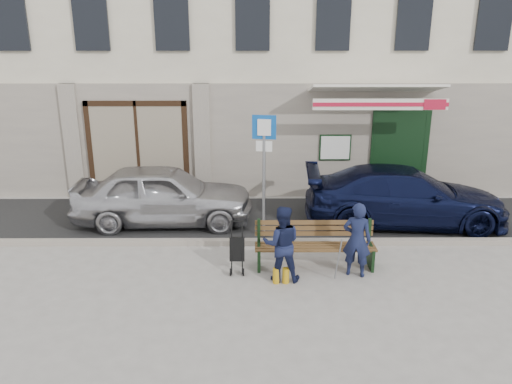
{
  "coord_description": "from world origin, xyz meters",
  "views": [
    {
      "loc": [
        0.02,
        -8.74,
        4.53
      ],
      "look_at": [
        0.07,
        1.6,
        1.2
      ],
      "focal_mm": 35.0,
      "sensor_mm": 36.0,
      "label": 1
    }
  ],
  "objects_px": {
    "bench": "(313,246)",
    "man": "(357,240)",
    "woman": "(282,244)",
    "car_navy": "(405,196)",
    "stroller": "(237,250)",
    "car_silver": "(164,195)",
    "parking_sign": "(264,157)"
  },
  "relations": [
    {
      "from": "stroller",
      "to": "car_navy",
      "type": "bearing_deg",
      "value": 32.79
    },
    {
      "from": "car_navy",
      "to": "stroller",
      "type": "xyz_separation_m",
      "value": [
        -4.02,
        -2.58,
        -0.25
      ]
    },
    {
      "from": "bench",
      "to": "stroller",
      "type": "distance_m",
      "value": 1.51
    },
    {
      "from": "stroller",
      "to": "woman",
      "type": "bearing_deg",
      "value": -22.6
    },
    {
      "from": "bench",
      "to": "man",
      "type": "distance_m",
      "value": 0.91
    },
    {
      "from": "bench",
      "to": "woman",
      "type": "distance_m",
      "value": 0.89
    },
    {
      "from": "car_silver",
      "to": "woman",
      "type": "distance_m",
      "value": 4.05
    },
    {
      "from": "bench",
      "to": "man",
      "type": "xyz_separation_m",
      "value": [
        0.8,
        -0.35,
        0.29
      ]
    },
    {
      "from": "car_navy",
      "to": "woman",
      "type": "bearing_deg",
      "value": 136.53
    },
    {
      "from": "car_silver",
      "to": "bench",
      "type": "relative_size",
      "value": 1.8
    },
    {
      "from": "parking_sign",
      "to": "man",
      "type": "relative_size",
      "value": 1.9
    },
    {
      "from": "car_navy",
      "to": "woman",
      "type": "distance_m",
      "value": 4.32
    },
    {
      "from": "parking_sign",
      "to": "bench",
      "type": "distance_m",
      "value": 2.32
    },
    {
      "from": "stroller",
      "to": "man",
      "type": "bearing_deg",
      "value": -4.21
    },
    {
      "from": "car_navy",
      "to": "stroller",
      "type": "bearing_deg",
      "value": 126.42
    },
    {
      "from": "parking_sign",
      "to": "stroller",
      "type": "relative_size",
      "value": 2.79
    },
    {
      "from": "car_silver",
      "to": "bench",
      "type": "distance_m",
      "value": 4.19
    },
    {
      "from": "car_navy",
      "to": "man",
      "type": "distance_m",
      "value": 3.25
    },
    {
      "from": "bench",
      "to": "man",
      "type": "bearing_deg",
      "value": -23.57
    },
    {
      "from": "car_navy",
      "to": "man",
      "type": "height_order",
      "value": "man"
    },
    {
      "from": "man",
      "to": "bench",
      "type": "bearing_deg",
      "value": -6.57
    },
    {
      "from": "woman",
      "to": "stroller",
      "type": "relative_size",
      "value": 1.46
    },
    {
      "from": "car_navy",
      "to": "man",
      "type": "xyz_separation_m",
      "value": [
        -1.72,
        -2.75,
        0.04
      ]
    },
    {
      "from": "car_navy",
      "to": "parking_sign",
      "type": "distance_m",
      "value": 3.77
    },
    {
      "from": "car_silver",
      "to": "man",
      "type": "bearing_deg",
      "value": -125.36
    },
    {
      "from": "car_navy",
      "to": "woman",
      "type": "relative_size",
      "value": 3.26
    },
    {
      "from": "bench",
      "to": "woman",
      "type": "relative_size",
      "value": 1.62
    },
    {
      "from": "car_silver",
      "to": "bench",
      "type": "xyz_separation_m",
      "value": [
        3.38,
        -2.46,
        -0.28
      ]
    },
    {
      "from": "bench",
      "to": "woman",
      "type": "bearing_deg",
      "value": -141.0
    },
    {
      "from": "car_silver",
      "to": "woman",
      "type": "bearing_deg",
      "value": -139.09
    },
    {
      "from": "car_silver",
      "to": "woman",
      "type": "relative_size",
      "value": 2.91
    },
    {
      "from": "parking_sign",
      "to": "stroller",
      "type": "distance_m",
      "value": 2.32
    }
  ]
}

